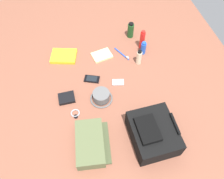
# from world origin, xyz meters

# --- Properties ---
(ground_plane) EXTENTS (2.64, 2.02, 0.02)m
(ground_plane) POSITION_xyz_m (0.00, 0.00, -0.01)
(ground_plane) COLOR brown
(ground_plane) RESTS_ON ground
(backpack) EXTENTS (0.31, 0.27, 0.16)m
(backpack) POSITION_xyz_m (0.38, 0.16, 0.07)
(backpack) COLOR black
(backpack) RESTS_ON ground_plane
(toiletry_pouch) EXTENTS (0.30, 0.23, 0.08)m
(toiletry_pouch) POSITION_xyz_m (0.35, -0.21, 0.04)
(toiletry_pouch) COLOR #56603D
(toiletry_pouch) RESTS_ON ground_plane
(bucket_hat) EXTENTS (0.16, 0.16, 0.07)m
(bucket_hat) POSITION_xyz_m (0.03, -0.08, 0.03)
(bucket_hat) COLOR #5E5E5E
(bucket_hat) RESTS_ON ground_plane
(shampoo_bottle) EXTENTS (0.05, 0.05, 0.14)m
(shampoo_bottle) POSITION_xyz_m (-0.53, 0.28, 0.07)
(shampoo_bottle) COLOR #19471E
(shampoo_bottle) RESTS_ON ground_plane
(sunscreen_spray) EXTENTS (0.04, 0.04, 0.17)m
(sunscreen_spray) POSITION_xyz_m (-0.38, 0.33, 0.08)
(sunscreen_spray) COLOR red
(sunscreen_spray) RESTS_ON ground_plane
(deodorant_spray) EXTENTS (0.04, 0.04, 0.11)m
(deodorant_spray) POSITION_xyz_m (-0.32, 0.33, 0.05)
(deodorant_spray) COLOR blue
(deodorant_spray) RESTS_ON ground_plane
(lotion_bottle) EXTENTS (0.04, 0.04, 0.13)m
(lotion_bottle) POSITION_xyz_m (-0.23, 0.26, 0.06)
(lotion_bottle) COLOR beige
(lotion_bottle) RESTS_ON ground_plane
(paperback_novel) EXTENTS (0.19, 0.23, 0.03)m
(paperback_novel) POSITION_xyz_m (-0.42, -0.30, 0.01)
(paperback_novel) COLOR yellow
(paperback_novel) RESTS_ON ground_plane
(cell_phone) EXTENTS (0.10, 0.12, 0.01)m
(cell_phone) POSITION_xyz_m (-0.15, -0.12, 0.01)
(cell_phone) COLOR black
(cell_phone) RESTS_ON ground_plane
(media_player) EXTENTS (0.07, 0.09, 0.01)m
(media_player) POSITION_xyz_m (-0.08, 0.06, 0.01)
(media_player) COLOR #B7B7BC
(media_player) RESTS_ON ground_plane
(wristwatch) EXTENTS (0.07, 0.06, 0.01)m
(wristwatch) POSITION_xyz_m (0.11, -0.28, 0.01)
(wristwatch) COLOR #99999E
(wristwatch) RESTS_ON ground_plane
(toothbrush) EXTENTS (0.15, 0.09, 0.02)m
(toothbrush) POSITION_xyz_m (-0.34, 0.16, 0.01)
(toothbrush) COLOR blue
(toothbrush) RESTS_ON ground_plane
(wallet) EXTENTS (0.09, 0.11, 0.02)m
(wallet) POSITION_xyz_m (-0.02, -0.32, 0.01)
(wallet) COLOR black
(wallet) RESTS_ON ground_plane
(notepad) EXTENTS (0.14, 0.17, 0.02)m
(notepad) POSITION_xyz_m (-0.36, -0.00, 0.01)
(notepad) COLOR beige
(notepad) RESTS_ON ground_plane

